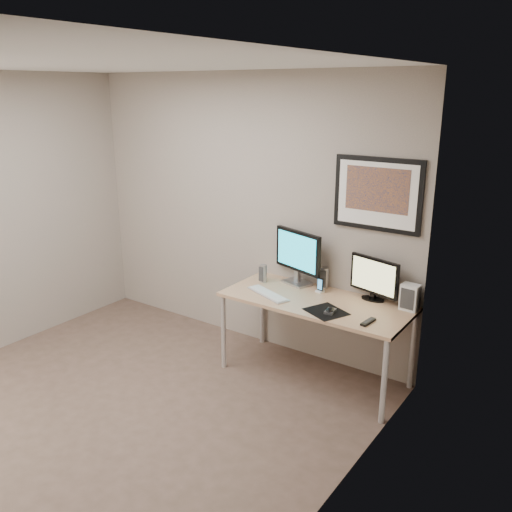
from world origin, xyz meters
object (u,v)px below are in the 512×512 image
(desk, at_px, (316,307))
(monitor_tv, at_px, (374,278))
(monitor_large, at_px, (298,255))
(speaker_left, at_px, (263,273))
(speaker_right, at_px, (324,278))
(framed_art, at_px, (377,194))
(keyboard, at_px, (268,294))
(fan_unit, at_px, (410,297))
(phone_dock, at_px, (320,285))

(desk, xyz_separation_m, monitor_tv, (0.39, 0.27, 0.26))
(monitor_large, distance_m, speaker_left, 0.37)
(monitor_large, xyz_separation_m, speaker_right, (0.25, 0.05, -0.18))
(monitor_tv, xyz_separation_m, speaker_right, (-0.48, 0.03, -0.10))
(framed_art, height_order, monitor_large, framed_art)
(monitor_large, height_order, speaker_left, monitor_large)
(monitor_tv, bearing_deg, keyboard, -138.73)
(framed_art, height_order, speaker_left, framed_art)
(speaker_right, height_order, fan_unit, fan_unit)
(speaker_left, bearing_deg, speaker_right, 25.08)
(speaker_right, bearing_deg, monitor_large, -176.39)
(monitor_tv, distance_m, keyboard, 0.91)
(desk, height_order, monitor_large, monitor_large)
(framed_art, height_order, fan_unit, framed_art)
(monitor_tv, xyz_separation_m, phone_dock, (-0.45, -0.09, -0.13))
(speaker_right, xyz_separation_m, keyboard, (-0.32, -0.44, -0.09))
(framed_art, xyz_separation_m, monitor_tv, (0.04, -0.06, -0.69))
(monitor_large, bearing_deg, speaker_left, -138.24)
(speaker_right, bearing_deg, keyboard, -134.20)
(framed_art, xyz_separation_m, keyboard, (-0.75, -0.46, -0.88))
(keyboard, bearing_deg, monitor_large, 101.37)
(monitor_large, relative_size, speaker_left, 3.24)
(framed_art, xyz_separation_m, fan_unit, (0.37, -0.09, -0.78))
(desk, distance_m, phone_dock, 0.23)
(speaker_right, relative_size, fan_unit, 0.87)
(monitor_tv, bearing_deg, framed_art, 140.06)
(framed_art, relative_size, fan_unit, 3.46)
(framed_art, height_order, keyboard, framed_art)
(keyboard, xyz_separation_m, fan_unit, (1.12, 0.37, 0.10))
(desk, height_order, keyboard, keyboard)
(speaker_left, distance_m, keyboard, 0.34)
(monitor_large, relative_size, phone_dock, 4.04)
(monitor_tv, height_order, speaker_left, monitor_tv)
(phone_dock, distance_m, keyboard, 0.47)
(monitor_tv, bearing_deg, speaker_right, -169.50)
(monitor_tv, relative_size, keyboard, 0.99)
(monitor_large, distance_m, speaker_right, 0.31)
(monitor_large, bearing_deg, monitor_tv, 18.24)
(monitor_large, height_order, speaker_right, monitor_large)
(speaker_left, xyz_separation_m, keyboard, (0.22, -0.25, -0.07))
(phone_dock, bearing_deg, speaker_right, 113.84)
(desk, height_order, monitor_tv, monitor_tv)
(keyboard, relative_size, fan_unit, 2.16)
(monitor_large, xyz_separation_m, monitor_tv, (0.73, 0.02, -0.08))
(monitor_large, distance_m, phone_dock, 0.35)
(monitor_large, relative_size, fan_unit, 2.47)
(speaker_left, height_order, phone_dock, speaker_left)
(speaker_right, relative_size, phone_dock, 1.42)
(monitor_tv, xyz_separation_m, fan_unit, (0.32, -0.03, -0.09))
(monitor_tv, distance_m, speaker_left, 1.03)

